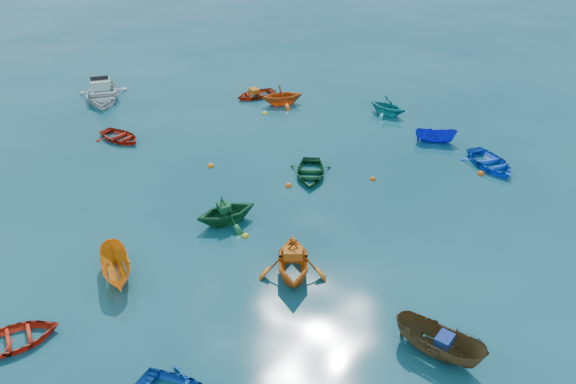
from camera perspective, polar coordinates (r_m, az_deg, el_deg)
ground at (r=23.64m, az=7.70°, el=-5.73°), size 160.00×160.00×0.00m
sampan_brown_mid at (r=19.79m, az=14.89°, el=-15.63°), size 1.87×3.31×1.21m
dinghy_blue_se at (r=31.29m, az=19.82°, el=2.47°), size 3.29×3.82×0.67m
dinghy_orange_w at (r=22.14m, az=0.49°, el=-8.35°), size 4.02×4.09×1.63m
dinghy_green_e at (r=28.56m, az=2.25°, el=1.64°), size 3.63×3.67×0.62m
dinghy_cyan_se at (r=36.13m, az=10.00°, el=7.80°), size 2.57×2.84×1.30m
dinghy_red_nw at (r=21.54m, az=-25.96°, el=-13.67°), size 3.31×2.66×0.61m
sampan_orange_n at (r=22.98m, az=-16.84°, el=-8.25°), size 1.91×3.08×1.12m
dinghy_green_n at (r=25.13m, az=-6.22°, el=-3.11°), size 3.11×2.82×1.42m
dinghy_red_ne at (r=38.33m, az=-3.31°, el=9.63°), size 2.99×2.32×0.57m
sampan_blue_far at (r=33.09m, az=14.69°, el=4.96°), size 2.19×2.30×0.89m
dinghy_red_far at (r=33.65m, az=-16.66°, el=5.10°), size 2.65×3.22×0.58m
dinghy_orange_far at (r=37.07m, az=-0.60°, el=8.90°), size 3.45×3.27×1.43m
motorboat_white at (r=39.77m, az=-18.26°, el=8.91°), size 4.74×5.38×1.52m
tarp_blue_a at (r=19.23m, az=15.61°, el=-14.26°), size 0.71×0.60×0.30m
tarp_orange_a at (r=21.56m, az=0.50°, el=-6.24°), size 0.91×0.88×0.35m
tarp_green_b at (r=24.62m, az=-6.54°, el=-1.52°), size 0.59×0.71×0.31m
tarp_orange_b at (r=38.12m, az=-3.46°, el=10.22°), size 0.59×0.73×0.33m
buoy_ye_a at (r=20.10m, az=18.24°, el=-15.41°), size 0.30×0.30×0.30m
buoy_or_b at (r=30.35m, az=18.99°, el=1.72°), size 0.37×0.37×0.37m
buoy_or_c at (r=27.67m, az=0.04°, el=0.60°), size 0.33×0.33×0.33m
buoy_ye_c at (r=24.20m, az=-4.36°, el=-4.51°), size 0.30×0.30×0.30m
buoy_or_d at (r=28.55m, az=8.59°, el=1.26°), size 0.30×0.30×0.30m
buoy_or_e at (r=29.71m, az=-7.86°, el=2.59°), size 0.36×0.36×0.36m
buoy_ye_e at (r=35.66m, az=-2.36°, el=7.94°), size 0.35×0.35×0.35m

